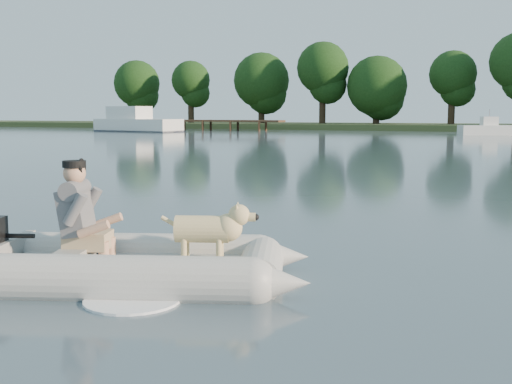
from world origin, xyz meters
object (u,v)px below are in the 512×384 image
at_px(motorboat, 492,123).
at_px(dog, 202,234).
at_px(dinghy, 141,227).
at_px(dock, 198,125).
at_px(man, 78,209).
at_px(cabin_cruiser, 138,119).

bearing_deg(motorboat, dog, -111.36).
xyz_separation_m(dinghy, dog, (0.60, 0.26, -0.08)).
xyz_separation_m(dock, man, (25.39, -52.21, 0.26)).
xyz_separation_m(man, cabin_cruiser, (-28.41, 45.89, 0.39)).
relative_size(dinghy, man, 4.48).
bearing_deg(dog, dock, 98.75).
distance_m(dinghy, cabin_cruiser, 54.19).
relative_size(man, dog, 1.16).
height_order(man, dog, man).
xyz_separation_m(dog, motorboat, (1.24, 48.04, 0.45)).
bearing_deg(motorboat, dinghy, -112.07).
height_order(dock, dog, dock).
bearing_deg(man, motorboat, 68.50).
relative_size(dock, dog, 19.11).
bearing_deg(man, dog, 0.00).
relative_size(man, cabin_cruiser, 0.12).
height_order(man, cabin_cruiser, cabin_cruiser).
distance_m(man, motorboat, 48.54).
bearing_deg(dinghy, man, 175.76).
bearing_deg(dock, motorboat, -7.63).
distance_m(man, cabin_cruiser, 53.98).
relative_size(dog, motorboat, 0.19).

